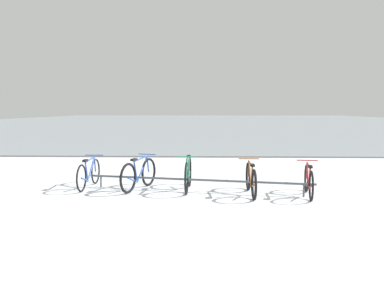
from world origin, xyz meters
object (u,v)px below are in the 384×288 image
bicycle_0 (89,173)px  bicycle_3 (251,179)px  bicycle_2 (188,174)px  bicycle_1 (139,174)px  bicycle_4 (309,181)px

bicycle_0 → bicycle_3: size_ratio=0.98×
bicycle_3 → bicycle_0: bearing=169.1°
bicycle_0 → bicycle_2: bicycle_2 is taller
bicycle_0 → bicycle_3: (3.79, -0.73, 0.00)m
bicycle_1 → bicycle_2: (1.16, -0.07, 0.02)m
bicycle_0 → bicycle_4: bearing=-9.6°
bicycle_4 → bicycle_2: bearing=167.4°
bicycle_4 → bicycle_0: bearing=170.4°
bicycle_1 → bicycle_0: bearing=171.3°
bicycle_1 → bicycle_4: bicycle_1 is taller
bicycle_2 → bicycle_4: bicycle_2 is taller
bicycle_1 → bicycle_3: 2.61m
bicycle_0 → bicycle_2: 2.41m
bicycle_0 → bicycle_4: size_ratio=1.06×
bicycle_2 → bicycle_4: (2.63, -0.59, -0.04)m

